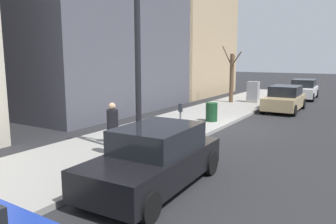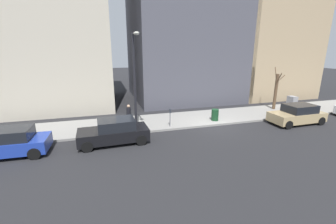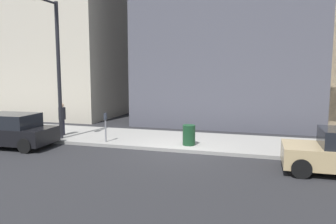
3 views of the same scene
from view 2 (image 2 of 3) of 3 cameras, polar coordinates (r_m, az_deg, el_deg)
ground_plane at (r=17.48m, az=12.10°, el=-3.50°), size 120.00×120.00×0.00m
sidewalk at (r=19.15m, az=9.32°, el=-1.43°), size 4.00×36.00×0.15m
parked_car_tan at (r=20.14m, az=29.99°, el=-0.55°), size 1.96×4.22×1.52m
parked_car_black at (r=14.23m, az=-13.47°, el=-4.88°), size 2.05×4.26×1.52m
parked_car_blue at (r=15.03m, az=-35.68°, el=-6.40°), size 2.03×4.25×1.52m
parking_meter at (r=16.27m, az=0.53°, el=-0.95°), size 0.14×0.10×1.35m
utility_box at (r=23.12m, az=28.89°, el=1.74°), size 0.83×0.61×1.43m
streetlamp at (r=14.99m, az=-8.42°, el=9.32°), size 1.97×0.32×6.50m
bare_tree at (r=23.35m, az=25.72°, el=4.96°), size 1.64×1.25×3.87m
trash_bin at (r=18.21m, az=11.84°, el=-0.72°), size 0.56×0.56×0.90m
pedestrian_near_meter at (r=16.46m, az=-9.91°, el=-0.60°), size 0.39×0.36×1.66m
office_tower_left at (r=31.77m, az=23.64°, el=21.47°), size 9.53×9.53×19.08m
office_block_center at (r=27.55m, az=3.91°, el=19.86°), size 11.69×11.69×15.37m
office_tower_right at (r=26.09m, az=-28.31°, el=23.04°), size 10.74×10.74×19.54m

